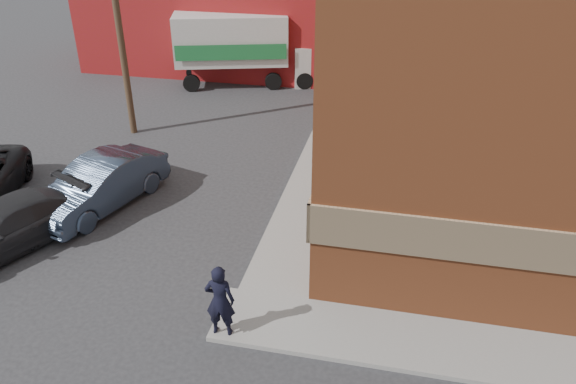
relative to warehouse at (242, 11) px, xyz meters
The scene contains 8 objects.
ground 21.07m from the warehouse, 73.30° to the right, with size 90.00×90.00×0.00m, color #28282B.
sidewalk_west 13.12m from the warehouse, 59.04° to the right, with size 1.80×18.00×0.12m, color gray.
warehouse is the anchor object (origin of this frame).
utility_pole 11.27m from the warehouse, 97.77° to the right, with size 2.00×0.26×9.00m.
man 22.39m from the warehouse, 74.94° to the right, with size 0.66×0.43×1.80m, color black.
sedan 16.92m from the warehouse, 89.05° to the right, with size 1.65×4.73×1.56m, color #334156.
suv_b 19.65m from the warehouse, 93.38° to the right, with size 1.92×4.71×1.37m, color #242427.
box_truck 4.22m from the warehouse, 71.84° to the right, with size 7.42×4.03×3.51m.
Camera 1 is at (3.30, -10.57, 9.00)m, focal length 35.00 mm.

